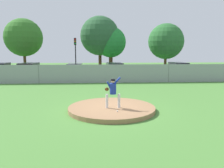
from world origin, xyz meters
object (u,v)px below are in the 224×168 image
parked_car_charcoal (114,71)px  parked_car_slate (178,70)px  parked_car_teal (1,71)px  baseball (117,111)px  traffic_light_near (75,49)px  parked_car_red (29,71)px  pitcher_youth (113,90)px  parked_car_silver (75,71)px

parked_car_charcoal → parked_car_slate: bearing=2.7°
parked_car_charcoal → parked_car_teal: 12.83m
baseball → parked_car_charcoal: bearing=86.1°
parked_car_charcoal → parked_car_teal: bearing=178.0°
baseball → parked_car_slate: bearing=61.1°
traffic_light_near → parked_car_red: bearing=-134.8°
parked_car_red → traffic_light_near: traffic_light_near is taller
baseball → traffic_light_near: bearing=100.8°
parked_car_slate → parked_car_teal: bearing=179.8°
baseball → parked_car_charcoal: 15.29m
parked_car_red → parked_car_charcoal: 9.53m
pitcher_youth → parked_car_silver: bearing=102.6°
parked_car_silver → parked_car_slate: parked_car_slate is taller
baseball → traffic_light_near: traffic_light_near is taller
parked_car_red → parked_car_slate: 17.11m
parked_car_charcoal → parked_car_silver: bearing=175.2°
pitcher_youth → traffic_light_near: 19.54m
parked_car_charcoal → parked_car_teal: size_ratio=1.14×
pitcher_youth → parked_car_teal: bearing=127.9°
parked_car_teal → traffic_light_near: (7.99, 4.15, 2.41)m
parked_car_red → traffic_light_near: bearing=45.2°
baseball → parked_car_teal: bearing=126.9°
pitcher_youth → parked_car_teal: pitcher_youth is taller
pitcher_youth → baseball: size_ratio=21.10×
parked_car_charcoal → parked_car_silver: 4.56m
parked_car_silver → parked_car_charcoal: bearing=-4.8°
parked_car_silver → parked_car_slate: 12.12m
baseball → parked_car_red: bearing=119.3°
parked_car_slate → traffic_light_near: traffic_light_near is taller
parked_car_red → parked_car_charcoal: (9.53, 0.13, -0.02)m
parked_car_silver → traffic_light_near: traffic_light_near is taller
parked_car_teal → traffic_light_near: traffic_light_near is taller
parked_car_silver → parked_car_teal: bearing=179.6°
parked_car_silver → traffic_light_near: bearing=93.8°
parked_car_teal → parked_car_silver: 8.28m
pitcher_youth → baseball: 1.15m
parked_car_red → parked_car_teal: 3.34m
parked_car_silver → traffic_light_near: (-0.28, 4.22, 2.46)m
baseball → traffic_light_near: 20.41m
baseball → parked_car_slate: 17.83m
parked_car_teal → parked_car_slate: 20.40m
parked_car_teal → parked_car_silver: size_ratio=0.92×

